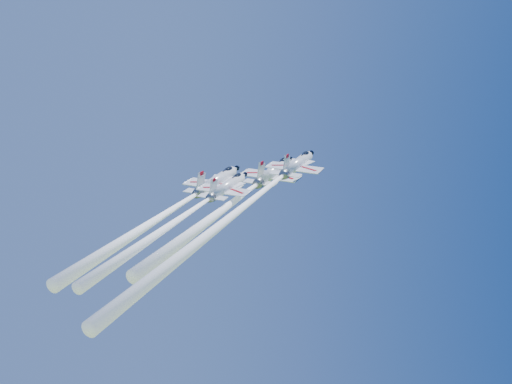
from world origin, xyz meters
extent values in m
cylinder|color=white|center=(4.59, 4.39, 92.77)|extent=(4.86, 9.64, 13.14)
cone|color=white|center=(9.36, 9.64, 96.70)|extent=(3.35, 3.91, 3.64)
cone|color=black|center=(10.46, 10.86, 97.61)|extent=(1.69, 1.97, 1.83)
cone|color=slate|center=(0.20, -0.46, 89.14)|extent=(3.18, 3.27, 2.58)
ellipsoid|color=black|center=(7.57, 7.38, 95.99)|extent=(3.10, 3.41, 2.80)
cube|color=black|center=(6.53, 6.13, 95.40)|extent=(0.95, 1.11, 0.94)
cube|color=white|center=(3.83, 3.65, 91.86)|extent=(11.50, 9.21, 4.62)
cube|color=white|center=(5.03, 7.01, 94.15)|extent=(3.35, 3.26, 2.18)
cube|color=white|center=(7.31, 5.40, 93.54)|extent=(3.35, 3.26, 2.18)
cube|color=white|center=(0.85, 0.30, 89.57)|extent=(6.21, 4.94, 2.46)
cube|color=white|center=(0.80, -0.44, 91.34)|extent=(2.20, 3.62, 4.27)
cube|color=#A70810|center=(0.79, -1.01, 92.81)|extent=(1.05, 1.33, 1.24)
cube|color=black|center=(4.74, 4.93, 91.88)|extent=(7.23, 7.82, 5.78)
sphere|color=white|center=(0.03, -0.64, 89.01)|extent=(1.18, 1.34, 1.20)
cone|color=white|center=(-11.07, -12.88, 79.86)|extent=(8.03, 22.04, 33.87)
cylinder|color=white|center=(-6.38, 4.97, 90.41)|extent=(4.67, 9.26, 12.63)
cone|color=white|center=(-1.80, 10.02, 94.19)|extent=(3.22, 3.76, 3.50)
cone|color=black|center=(-0.74, 11.19, 95.06)|extent=(1.62, 1.89, 1.76)
cone|color=slate|center=(-10.60, 0.31, 86.93)|extent=(3.05, 3.14, 2.48)
ellipsoid|color=black|center=(-3.52, 7.85, 93.51)|extent=(2.98, 3.28, 2.69)
cube|color=black|center=(-4.52, 6.64, 92.94)|extent=(0.91, 1.06, 0.91)
cube|color=white|center=(-7.12, 4.26, 89.54)|extent=(11.05, 8.85, 4.44)
cube|color=white|center=(-5.96, 7.49, 91.74)|extent=(3.22, 3.14, 2.10)
cube|color=white|center=(-3.77, 5.94, 91.16)|extent=(3.22, 3.14, 2.10)
cube|color=white|center=(-9.97, 1.05, 87.34)|extent=(5.97, 4.75, 2.36)
cube|color=white|center=(-10.03, 0.33, 89.04)|extent=(2.12, 3.48, 4.10)
cube|color=#A70810|center=(-10.03, -0.21, 90.45)|extent=(1.01, 1.27, 1.19)
cube|color=black|center=(-6.24, 5.49, 89.56)|extent=(6.95, 7.52, 5.56)
sphere|color=white|center=(-10.76, 0.14, 86.80)|extent=(1.13, 1.29, 1.15)
cone|color=white|center=(-21.18, -11.35, 78.21)|extent=(7.60, 20.75, 31.83)
cylinder|color=white|center=(6.40, -4.21, 92.18)|extent=(4.24, 8.40, 11.46)
cone|color=white|center=(10.56, 0.37, 95.60)|extent=(2.92, 3.41, 3.18)
cone|color=black|center=(11.52, 1.43, 96.40)|extent=(1.47, 1.72, 1.60)
cone|color=slate|center=(2.57, -8.44, 89.02)|extent=(2.77, 2.85, 2.25)
ellipsoid|color=black|center=(9.00, -1.60, 94.99)|extent=(2.70, 2.98, 2.44)
cube|color=black|center=(8.09, -2.70, 94.47)|extent=(0.83, 0.96, 0.82)
cube|color=white|center=(5.73, -4.86, 91.39)|extent=(10.02, 8.03, 4.03)
cube|color=white|center=(6.78, -1.93, 93.38)|extent=(2.92, 2.85, 1.90)
cube|color=white|center=(8.77, -3.33, 92.85)|extent=(2.92, 2.85, 1.90)
cube|color=white|center=(3.14, -7.78, 89.39)|extent=(5.41, 4.31, 2.14)
cube|color=white|center=(3.09, -8.42, 90.93)|extent=(1.92, 3.15, 3.72)
cube|color=#A70810|center=(3.09, -8.92, 92.21)|extent=(0.92, 1.16, 1.08)
cube|color=black|center=(6.53, -3.75, 91.40)|extent=(6.30, 6.82, 5.04)
sphere|color=white|center=(2.42, -8.60, 88.90)|extent=(1.03, 1.17, 1.05)
cone|color=white|center=(-12.12, -24.64, 76.90)|extent=(9.25, 27.70, 43.59)
cylinder|color=white|center=(-6.40, -4.79, 87.27)|extent=(3.86, 7.64, 10.42)
cone|color=white|center=(-2.62, -0.62, 90.38)|extent=(2.65, 3.10, 2.89)
cone|color=black|center=(-1.75, 0.34, 91.10)|extent=(1.34, 1.56, 1.45)
cone|color=slate|center=(-9.88, -8.63, 84.39)|extent=(2.52, 2.59, 2.04)
ellipsoid|color=black|center=(-4.04, -2.42, 89.82)|extent=(2.46, 2.71, 2.22)
cube|color=black|center=(-4.87, -3.41, 89.36)|extent=(0.75, 0.88, 0.75)
cube|color=white|center=(-7.01, -5.38, 86.55)|extent=(9.11, 7.30, 3.66)
cube|color=white|center=(-6.05, -2.71, 88.36)|extent=(2.65, 2.59, 1.73)
cube|color=white|center=(-4.25, -3.99, 87.88)|extent=(2.65, 2.59, 1.73)
cube|color=white|center=(-9.37, -8.03, 84.73)|extent=(4.92, 3.92, 1.95)
cube|color=white|center=(-9.41, -8.62, 86.13)|extent=(1.75, 2.87, 3.38)
cube|color=#A70810|center=(-9.42, -9.06, 87.30)|extent=(0.84, 1.05, 0.98)
cube|color=black|center=(-6.29, -4.36, 86.56)|extent=(5.73, 6.20, 4.58)
sphere|color=white|center=(-10.02, -8.78, 84.28)|extent=(0.94, 1.06, 0.95)
cone|color=white|center=(-19.23, -18.93, 76.69)|extent=(6.56, 18.20, 28.04)
camera|label=1|loc=(-25.65, -97.25, 66.33)|focal=40.00mm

